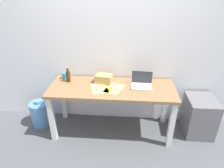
{
  "coord_description": "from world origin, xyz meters",
  "views": [
    {
      "loc": [
        0.19,
        -2.43,
        2.06
      ],
      "look_at": [
        0.0,
        0.0,
        0.8
      ],
      "focal_mm": 31.9,
      "sensor_mm": 36.0,
      "label": 1
    }
  ],
  "objects": [
    {
      "name": "water_cooler_jug",
      "position": [
        -1.15,
        0.06,
        0.2
      ],
      "size": [
        0.3,
        0.3,
        0.44
      ],
      "color": "#598CC6",
      "rests_on": "ground"
    },
    {
      "name": "paper_sheet_center",
      "position": [
        0.03,
        -0.04,
        0.76
      ],
      "size": [
        0.3,
        0.35,
        0.0
      ],
      "primitive_type": "cube",
      "rotation": [
        0.0,
        0.0,
        -0.34
      ],
      "color": "#F4E06B",
      "rests_on": "desk"
    },
    {
      "name": "back_wall",
      "position": [
        0.0,
        0.39,
        1.3
      ],
      "size": [
        5.2,
        0.08,
        2.6
      ],
      "primitive_type": "cube",
      "color": "white",
      "rests_on": "ground"
    },
    {
      "name": "desk",
      "position": [
        0.0,
        0.0,
        0.65
      ],
      "size": [
        1.76,
        0.66,
        0.75
      ],
      "color": "olive",
      "rests_on": "ground"
    },
    {
      "name": "computer_mouse",
      "position": [
        -0.01,
        -0.08,
        0.77
      ],
      "size": [
        0.06,
        0.1,
        0.03
      ],
      "primitive_type": "ellipsoid",
      "rotation": [
        0.0,
        0.0,
        0.01
      ],
      "color": "gold",
      "rests_on": "desk"
    },
    {
      "name": "paper_yellow_folder",
      "position": [
        -0.17,
        -0.05,
        0.76
      ],
      "size": [
        0.29,
        0.34,
        0.0
      ],
      "primitive_type": "cube",
      "rotation": [
        0.0,
        0.0,
        0.29
      ],
      "color": "#F4E06B",
      "rests_on": "desk"
    },
    {
      "name": "coffee_mug",
      "position": [
        -0.73,
        0.22,
        0.8
      ],
      "size": [
        0.08,
        0.08,
        0.09
      ],
      "primitive_type": "cylinder",
      "color": "#338CC6",
      "rests_on": "desk"
    },
    {
      "name": "laptop_right",
      "position": [
        0.41,
        0.06,
        0.8
      ],
      "size": [
        0.3,
        0.24,
        0.2
      ],
      "color": "silver",
      "rests_on": "desk"
    },
    {
      "name": "ground_plane",
      "position": [
        0.0,
        0.0,
        0.0
      ],
      "size": [
        8.0,
        8.0,
        0.0
      ],
      "primitive_type": "plane",
      "color": "#515459"
    },
    {
      "name": "cardboard_box",
      "position": [
        -0.13,
        0.14,
        0.81
      ],
      "size": [
        0.26,
        0.2,
        0.12
      ],
      "primitive_type": "cube",
      "rotation": [
        0.0,
        0.0,
        -0.16
      ],
      "color": "tan",
      "rests_on": "desk"
    },
    {
      "name": "beer_bottle",
      "position": [
        -0.65,
        0.13,
        0.84
      ],
      "size": [
        0.06,
        0.06,
        0.23
      ],
      "color": "#47280F",
      "rests_on": "desk"
    },
    {
      "name": "filing_cabinet",
      "position": [
        1.29,
        0.07,
        0.29
      ],
      "size": [
        0.4,
        0.48,
        0.58
      ],
      "primitive_type": "cube",
      "color": "slate",
      "rests_on": "ground"
    }
  ]
}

